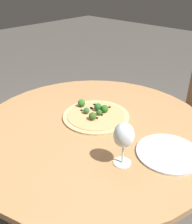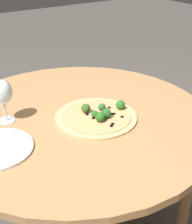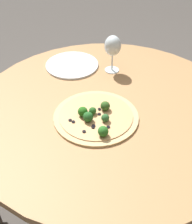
{
  "view_description": "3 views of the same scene",
  "coord_description": "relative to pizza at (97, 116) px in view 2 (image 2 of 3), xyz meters",
  "views": [
    {
      "loc": [
        0.73,
        -0.76,
        1.4
      ],
      "look_at": [
        -0.05,
        0.07,
        0.75
      ],
      "focal_mm": 40.0,
      "sensor_mm": 36.0,
      "label": 1
    },
    {
      "loc": [
        0.61,
        1.04,
        1.39
      ],
      "look_at": [
        -0.05,
        0.07,
        0.75
      ],
      "focal_mm": 50.0,
      "sensor_mm": 36.0,
      "label": 2
    },
    {
      "loc": [
        -0.99,
        0.38,
        1.56
      ],
      "look_at": [
        -0.05,
        0.07,
        0.75
      ],
      "focal_mm": 50.0,
      "sensor_mm": 36.0,
      "label": 3
    }
  ],
  "objects": [
    {
      "name": "pizza",
      "position": [
        0.0,
        0.0,
        0.0
      ],
      "size": [
        0.35,
        0.35,
        0.06
      ],
      "color": "tan",
      "rests_on": "dining_table"
    },
    {
      "name": "wine_glass",
      "position": [
        0.33,
        -0.2,
        0.12
      ],
      "size": [
        0.08,
        0.08,
        0.19
      ],
      "color": "silver",
      "rests_on": "dining_table"
    },
    {
      "name": "dining_table",
      "position": [
        0.06,
        -0.07,
        -0.08
      ],
      "size": [
        1.19,
        1.19,
        0.72
      ],
      "color": "#A87A4C",
      "rests_on": "ground_plane"
    }
  ]
}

